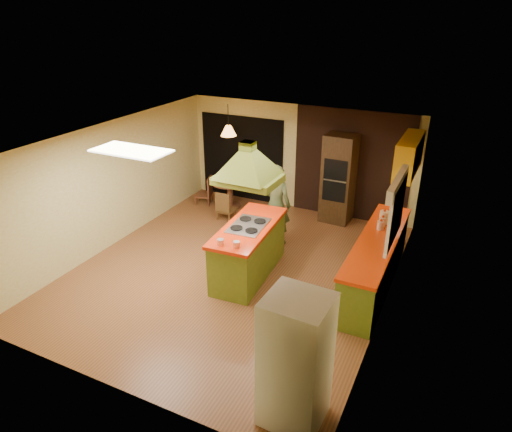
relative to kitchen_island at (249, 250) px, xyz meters
The scene contains 21 objects.
ground 0.58m from the kitchen_island, behind, with size 6.50×6.50×0.00m, color brown.
room_walls 0.81m from the kitchen_island, behind, with size 5.50×6.50×6.50m.
ceiling_plane 2.03m from the kitchen_island, behind, with size 6.50×6.50×0.00m, color silver.
brick_panel 3.46m from the kitchen_island, 73.74° to the left, with size 2.64×0.03×2.50m, color #381E14.
nook_opening 3.75m from the kitchen_island, 119.06° to the left, with size 2.20×0.03×2.10m, color black.
right_counter 2.23m from the kitchen_island, 16.00° to the left, with size 0.62×3.05×0.92m.
upper_cabinets 3.49m from the kitchen_island, 44.35° to the left, with size 0.34×1.40×0.70m, color yellow.
window_right 2.74m from the kitchen_island, ahead, with size 0.12×1.35×1.06m.
fluor_panel 2.71m from the kitchen_island, 139.84° to the right, with size 1.20×0.60×0.03m, color white.
kitchen_island is the anchor object (origin of this frame).
range_hood 1.75m from the kitchen_island, 90.00° to the left, with size 1.07×0.78×0.80m.
man 1.38m from the kitchen_island, 92.14° to the left, with size 0.62×0.41×1.70m, color #444D28.
refrigerator 3.30m from the kitchen_island, 54.09° to the right, with size 0.70×0.66×1.70m, color white.
wall_oven 3.10m from the kitchen_island, 75.62° to the left, with size 0.69×0.63×2.01m.
dining_table 3.14m from the kitchen_island, 124.84° to the left, with size 0.89×0.89×0.67m.
chair_left 3.52m from the kitchen_island, 135.19° to the left, with size 0.38×0.38×0.69m, color brown, non-canonical shape.
chair_near 2.47m from the kitchen_island, 128.70° to the left, with size 0.38×0.38×0.69m, color brown, non-canonical shape.
pendant_lamp 3.44m from the kitchen_island, 124.84° to the left, with size 0.36×0.36×0.23m, color #FF9E3F.
canister_large 2.51m from the kitchen_island, 31.12° to the left, with size 0.16×0.16×0.24m, color #FFF2CD.
canister_medium 2.44m from the kitchen_island, 28.31° to the left, with size 0.12×0.12×0.17m, color beige.
canister_small 2.37m from the kitchen_island, 25.34° to the left, with size 0.12×0.12×0.16m, color beige.
Camera 1 is at (3.55, -6.45, 4.50)m, focal length 32.00 mm.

